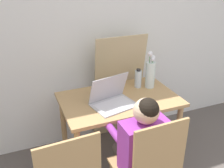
{
  "coord_description": "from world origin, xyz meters",
  "views": [
    {
      "loc": [
        -0.89,
        -0.21,
        1.8
      ],
      "look_at": [
        -0.15,
        1.62,
        0.88
      ],
      "focal_mm": 42.0,
      "sensor_mm": 36.0,
      "label": 1
    }
  ],
  "objects_px": {
    "person_seated": "(141,142)",
    "flower_vase": "(150,72)",
    "water_bottle": "(138,79)",
    "laptop": "(112,98)"
  },
  "relations": [
    {
      "from": "person_seated",
      "to": "flower_vase",
      "type": "xyz_separation_m",
      "value": [
        0.44,
        0.66,
        0.21
      ]
    },
    {
      "from": "person_seated",
      "to": "water_bottle",
      "type": "xyz_separation_m",
      "value": [
        0.33,
        0.7,
        0.15
      ]
    },
    {
      "from": "laptop",
      "to": "water_bottle",
      "type": "relative_size",
      "value": 2.15
    },
    {
      "from": "water_bottle",
      "to": "person_seated",
      "type": "bearing_deg",
      "value": -115.5
    },
    {
      "from": "flower_vase",
      "to": "water_bottle",
      "type": "bearing_deg",
      "value": 159.06
    },
    {
      "from": "water_bottle",
      "to": "flower_vase",
      "type": "bearing_deg",
      "value": -20.94
    },
    {
      "from": "flower_vase",
      "to": "water_bottle",
      "type": "relative_size",
      "value": 1.96
    },
    {
      "from": "flower_vase",
      "to": "water_bottle",
      "type": "distance_m",
      "value": 0.13
    },
    {
      "from": "laptop",
      "to": "flower_vase",
      "type": "distance_m",
      "value": 0.51
    },
    {
      "from": "laptop",
      "to": "water_bottle",
      "type": "distance_m",
      "value": 0.42
    }
  ]
}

